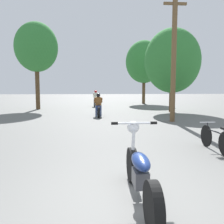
# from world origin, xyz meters

# --- Properties ---
(ground_plane) EXTENTS (120.00, 120.00, 0.00)m
(ground_plane) POSITION_xyz_m (0.00, 0.00, 0.00)
(ground_plane) COLOR #60605E
(utility_pole) EXTENTS (1.10, 0.24, 6.17)m
(utility_pole) POSITION_xyz_m (3.32, 8.43, 3.17)
(utility_pole) COLOR brown
(utility_pole) RESTS_ON ground
(roadside_tree_right_near) EXTENTS (3.75, 3.38, 5.63)m
(roadside_tree_right_near) POSITION_xyz_m (4.79, 13.01, 3.46)
(roadside_tree_right_near) COLOR #513A23
(roadside_tree_right_near) RESTS_ON ground
(roadside_tree_right_far) EXTENTS (3.79, 3.41, 6.51)m
(roadside_tree_right_far) POSITION_xyz_m (4.69, 21.67, 4.31)
(roadside_tree_right_far) COLOR #513A23
(roadside_tree_right_far) RESTS_ON ground
(roadside_tree_left) EXTENTS (3.22, 2.90, 6.55)m
(roadside_tree_left) POSITION_xyz_m (-4.81, 15.75, 4.67)
(roadside_tree_left) COLOR #513A23
(roadside_tree_left) RESTS_ON ground
(motorcycle_foreground) EXTENTS (0.76, 2.09, 1.09)m
(motorcycle_foreground) POSITION_xyz_m (0.15, 0.47, 0.43)
(motorcycle_foreground) COLOR black
(motorcycle_foreground) RESTS_ON ground
(motorcycle_rider_lead) EXTENTS (0.50, 2.15, 1.34)m
(motorcycle_rider_lead) POSITION_xyz_m (-0.25, 10.88, 0.51)
(motorcycle_rider_lead) COLOR black
(motorcycle_rider_lead) RESTS_ON ground
(motorcycle_rider_far) EXTENTS (0.50, 2.02, 1.46)m
(motorcycle_rider_far) POSITION_xyz_m (-0.35, 18.11, 0.55)
(motorcycle_rider_far) COLOR black
(motorcycle_rider_far) RESTS_ON ground
(bicycle_parked) EXTENTS (0.44, 1.59, 0.71)m
(bicycle_parked) POSITION_xyz_m (2.62, 2.97, 0.33)
(bicycle_parked) COLOR black
(bicycle_parked) RESTS_ON ground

